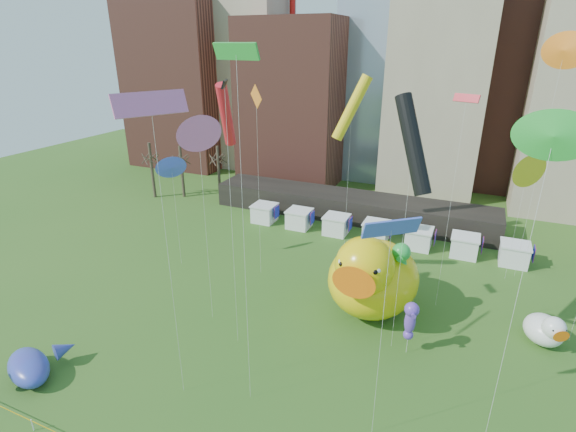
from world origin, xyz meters
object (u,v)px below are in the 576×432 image
at_px(big_duck, 371,276).
at_px(whale_inflatable, 31,366).
at_px(seahorse_purple, 410,318).
at_px(small_duck, 546,329).
at_px(seahorse_green, 400,264).

height_order(big_duck, whale_inflatable, big_duck).
distance_m(big_duck, seahorse_purple, 5.77).
distance_m(big_duck, small_duck, 14.00).
bearing_deg(big_duck, small_duck, 9.52).
relative_size(seahorse_green, whale_inflatable, 1.25).
relative_size(seahorse_purple, whale_inflatable, 0.79).
bearing_deg(big_duck, seahorse_purple, -42.30).
bearing_deg(seahorse_purple, small_duck, 12.34).
distance_m(small_duck, seahorse_purple, 11.34).
height_order(big_duck, small_duck, big_duck).
xyz_separation_m(big_duck, small_duck, (13.73, 1.33, -2.38)).
relative_size(big_duck, whale_inflatable, 1.88).
height_order(small_duck, seahorse_purple, seahorse_purple).
xyz_separation_m(small_duck, whale_inflatable, (-33.91, -18.79, -0.42)).
bearing_deg(seahorse_green, big_duck, 176.75).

